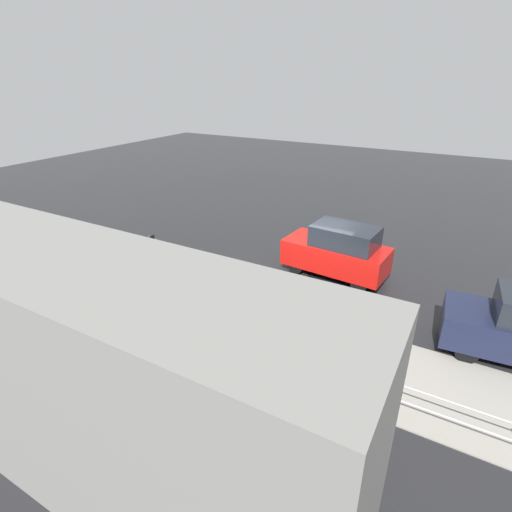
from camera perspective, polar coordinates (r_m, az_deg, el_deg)
The scene contains 9 objects.
ground_plane at distance 15.63m, azimuth 7.68°, elevation -2.84°, with size 60.00×60.00×0.00m, color black.
kerb_strip at distance 12.36m, azimuth 0.08°, elevation -10.66°, with size 24.00×3.20×0.04m, color gray.
moving_hatchback at distance 15.43m, azimuth 11.62°, elevation 0.71°, with size 4.03×2.01×2.06m.
fire_hydrant at distance 15.10m, azimuth -10.99°, elevation -2.43°, with size 0.42×0.31×0.80m.
pedestrian at distance 15.39m, azimuth -14.08°, elevation 0.11°, with size 0.27×0.57×1.62m.
metal_railing at distance 10.44m, azimuth 2.66°, elevation -13.35°, with size 11.23×0.04×1.05m.
sign_post at distance 13.61m, azimuth -14.67°, elevation -0.43°, with size 0.07×0.44×2.40m.
puddle_patch at distance 15.55m, azimuth 12.06°, elevation -3.33°, with size 2.57×2.57×0.01m, color black.
building_block at distance 9.56m, azimuth -31.19°, elevation -9.89°, with size 14.41×2.40×4.63m, color slate.
Camera 1 is at (-4.95, 12.98, 7.17)m, focal length 28.00 mm.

